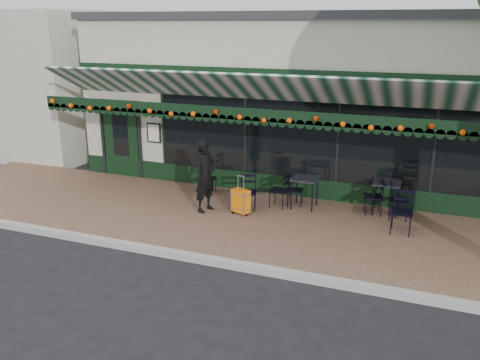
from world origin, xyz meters
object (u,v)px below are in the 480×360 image
at_px(suitcase, 241,201).
at_px(chair_a_right, 399,201).
at_px(cafe_table_b, 305,181).
at_px(woman, 205,176).
at_px(chair_b_front, 248,193).
at_px(chair_b_left, 279,191).
at_px(chair_solo, 208,179).
at_px(chair_a_left, 373,197).
at_px(chair_a_front, 402,213).
at_px(chair_b_right, 295,191).
at_px(cafe_table_a, 387,185).

height_order(suitcase, chair_a_right, suitcase).
bearing_deg(cafe_table_b, woman, -153.67).
distance_m(woman, chair_b_front, 1.10).
xyz_separation_m(chair_b_left, chair_solo, (-2.03, 0.33, -0.02)).
relative_size(chair_a_left, chair_b_front, 1.01).
bearing_deg(chair_solo, chair_b_left, -105.09).
bearing_deg(suitcase, chair_solo, 162.94).
bearing_deg(woman, chair_a_front, -71.45).
distance_m(chair_a_right, chair_b_front, 3.46).
relative_size(suitcase, chair_b_right, 1.20).
bearing_deg(cafe_table_a, chair_b_right, -172.62).
distance_m(chair_a_front, chair_solo, 5.00).
bearing_deg(chair_a_left, chair_a_front, 23.29).
distance_m(woman, chair_a_front, 4.45).
bearing_deg(chair_a_right, chair_b_right, 83.19).
height_order(suitcase, cafe_table_b, suitcase).
height_order(woman, chair_a_left, woman).
height_order(suitcase, chair_b_left, suitcase).
bearing_deg(woman, chair_b_front, -48.82).
xyz_separation_m(cafe_table_a, chair_b_front, (-3.09, -0.92, -0.27)).
distance_m(chair_a_left, chair_a_front, 1.15).
bearing_deg(chair_b_front, cafe_table_b, 9.11).
height_order(chair_b_left, chair_b_front, chair_b_front).
relative_size(woman, suitcase, 1.86).
bearing_deg(chair_a_right, woman, 97.54).
relative_size(chair_a_right, chair_b_front, 1.06).
xyz_separation_m(cafe_table_a, chair_a_right, (0.31, -0.29, -0.24)).
bearing_deg(chair_b_right, cafe_table_b, -107.09).
relative_size(cafe_table_b, chair_a_right, 0.84).
height_order(chair_b_front, chair_solo, chair_b_front).
bearing_deg(chair_b_left, suitcase, -36.24).
bearing_deg(suitcase, chair_b_front, 104.86).
xyz_separation_m(chair_a_right, chair_b_left, (-2.76, -0.21, -0.03)).
distance_m(woman, chair_a_left, 3.93).
bearing_deg(chair_solo, woman, -163.59).
xyz_separation_m(suitcase, chair_solo, (-1.34, 1.10, 0.08)).
bearing_deg(chair_b_front, suitcase, -114.89).
xyz_separation_m(woman, cafe_table_a, (4.00, 1.36, -0.18)).
xyz_separation_m(cafe_table_a, chair_a_left, (-0.27, -0.18, -0.26)).
height_order(chair_b_left, chair_b_right, chair_b_left).
bearing_deg(cafe_table_a, chair_a_front, -68.57).
xyz_separation_m(suitcase, cafe_table_a, (3.14, 1.27, 0.37)).
height_order(woman, chair_solo, woman).
bearing_deg(chair_solo, chair_b_front, -124.29).
height_order(chair_a_front, chair_b_front, chair_a_front).
bearing_deg(chair_b_right, chair_b_left, 113.74).
bearing_deg(woman, chair_b_right, -45.06).
distance_m(cafe_table_b, chair_b_right, 0.37).
distance_m(chair_a_right, chair_b_right, 2.41).
distance_m(cafe_table_b, chair_a_front, 2.44).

